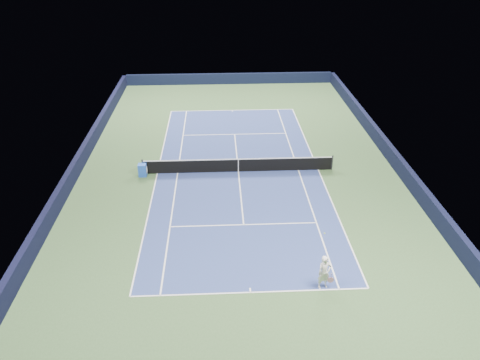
{
  "coord_description": "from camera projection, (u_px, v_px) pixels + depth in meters",
  "views": [
    {
      "loc": [
        -1.29,
        -28.09,
        14.85
      ],
      "look_at": [
        -0.04,
        -3.0,
        1.0
      ],
      "focal_mm": 35.0,
      "sensor_mm": 36.0,
      "label": 1
    }
  ],
  "objects": [
    {
      "name": "ground",
      "position": [
        238.0,
        172.0,
        31.79
      ],
      "size": [
        40.0,
        40.0,
        0.0
      ],
      "primitive_type": "plane",
      "color": "#35532D",
      "rests_on": "ground"
    },
    {
      "name": "wall_left",
      "position": [
        76.0,
        168.0,
        31.05
      ],
      "size": [
        0.35,
        40.0,
        1.1
      ],
      "primitive_type": "cube",
      "color": "black",
      "rests_on": "ground"
    },
    {
      "name": "wall_right",
      "position": [
        396.0,
        161.0,
        32.0
      ],
      "size": [
        0.35,
        40.0,
        1.1
      ],
      "primitive_type": "cube",
      "color": "black",
      "rests_on": "ground"
    },
    {
      "name": "wall_far",
      "position": [
        230.0,
        79.0,
        48.86
      ],
      "size": [
        22.0,
        0.35,
        1.1
      ],
      "primitive_type": "cube",
      "color": "black",
      "rests_on": "ground"
    },
    {
      "name": "court_surface",
      "position": [
        238.0,
        172.0,
        31.79
      ],
      "size": [
        10.97,
        23.77,
        0.01
      ],
      "primitive_type": "cube",
      "color": "navy",
      "rests_on": "ground"
    },
    {
      "name": "tennis_net",
      "position": [
        238.0,
        165.0,
        31.55
      ],
      "size": [
        12.9,
        0.1,
        1.07
      ],
      "color": "black",
      "rests_on": "ground"
    },
    {
      "name": "sideline_singles_left",
      "position": [
        178.0,
        173.0,
        31.61
      ],
      "size": [
        0.08,
        23.77,
        0.0
      ],
      "primitive_type": "cube",
      "color": "white",
      "rests_on": "ground"
    },
    {
      "name": "sideline_doubles_right",
      "position": [
        318.0,
        170.0,
        32.02
      ],
      "size": [
        0.08,
        23.77,
        0.0
      ],
      "primitive_type": "cube",
      "color": "white",
      "rests_on": "ground"
    },
    {
      "name": "sideline_singles_right",
      "position": [
        298.0,
        170.0,
        31.96
      ],
      "size": [
        0.08,
        23.77,
        0.0
      ],
      "primitive_type": "cube",
      "color": "white",
      "rests_on": "ground"
    },
    {
      "name": "service_line_near",
      "position": [
        244.0,
        225.0,
        26.19
      ],
      "size": [
        8.23,
        0.08,
        0.0
      ],
      "primitive_type": "cube",
      "color": "white",
      "rests_on": "ground"
    },
    {
      "name": "center_mark_near",
      "position": [
        250.0,
        290.0,
        21.52
      ],
      "size": [
        0.08,
        0.3,
        0.0
      ],
      "primitive_type": "cube",
      "color": "white",
      "rests_on": "ground"
    },
    {
      "name": "service_line_far",
      "position": [
        235.0,
        134.0,
        37.38
      ],
      "size": [
        8.23,
        0.08,
        0.0
      ],
      "primitive_type": "cube",
      "color": "white",
      "rests_on": "ground"
    },
    {
      "name": "sideline_doubles_left",
      "position": [
        157.0,
        173.0,
        31.55
      ],
      "size": [
        0.08,
        23.77,
        0.0
      ],
      "primitive_type": "cube",
      "color": "white",
      "rests_on": "ground"
    },
    {
      "name": "center_mark_far",
      "position": [
        232.0,
        111.0,
        42.05
      ],
      "size": [
        0.08,
        0.3,
        0.0
      ],
      "primitive_type": "cube",
      "color": "white",
      "rests_on": "ground"
    },
    {
      "name": "baseline_near",
      "position": [
        250.0,
        292.0,
        21.39
      ],
      "size": [
        10.97,
        0.08,
        0.0
      ],
      "primitive_type": "cube",
      "color": "white",
      "rests_on": "ground"
    },
    {
      "name": "sponsor_cube",
      "position": [
        143.0,
        170.0,
        31.06
      ],
      "size": [
        0.57,
        0.48,
        0.86
      ],
      "color": "blue",
      "rests_on": "ground"
    },
    {
      "name": "tennis_player",
      "position": [
        324.0,
        272.0,
        21.3
      ],
      "size": [
        0.83,
        1.32,
        2.36
      ],
      "color": "white",
      "rests_on": "ground"
    },
    {
      "name": "center_service_line",
      "position": [
        238.0,
        171.0,
        31.79
      ],
      "size": [
        0.08,
        12.8,
        0.0
      ],
      "primitive_type": "cube",
      "color": "white",
      "rests_on": "ground"
    },
    {
      "name": "baseline_far",
      "position": [
        232.0,
        110.0,
        42.18
      ],
      "size": [
        10.97,
        0.08,
        0.0
      ],
      "primitive_type": "cube",
      "color": "white",
      "rests_on": "ground"
    }
  ]
}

